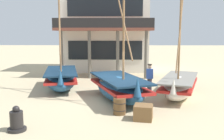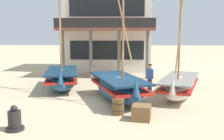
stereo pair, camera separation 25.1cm
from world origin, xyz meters
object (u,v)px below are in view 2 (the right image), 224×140
fishing_boat_centre_large (179,86)px  wooden_barrel (118,106)px  capstan_winch (15,120)px  fisherman_by_hull (150,79)px  fishing_boat_far_right (62,78)px  cargo_crate (141,112)px  harbor_building_main (108,29)px  fishing_boat_near_left (119,88)px

fishing_boat_centre_large → wooden_barrel: fishing_boat_centre_large is taller
capstan_winch → fisherman_by_hull: bearing=46.5°
fishing_boat_far_right → fisherman_by_hull: bearing=-13.1°
cargo_crate → harbor_building_main: harbor_building_main is taller
fisherman_by_hull → harbor_building_main: size_ratio=0.20×
fishing_boat_centre_large → harbor_building_main: harbor_building_main is taller
fishing_boat_far_right → fisherman_by_hull: (5.20, -1.21, 0.19)m
fisherman_by_hull → fishing_boat_centre_large: bearing=-19.1°
cargo_crate → fishing_boat_near_left: bearing=107.6°
fisherman_by_hull → capstan_winch: fisherman_by_hull is taller
wooden_barrel → harbor_building_main: bearing=94.7°
fishing_boat_near_left → wooden_barrel: size_ratio=8.30×
wooden_barrel → cargo_crate: 1.14m
fishing_boat_centre_large → cargo_crate: fishing_boat_centre_large is taller
fisherman_by_hull → capstan_winch: size_ratio=1.88×
fishing_boat_far_right → harbor_building_main: bearing=74.9°
fishing_boat_near_left → fishing_boat_centre_large: size_ratio=1.03×
fishing_boat_far_right → wooden_barrel: bearing=-54.2°
cargo_crate → harbor_building_main: 14.87m
fishing_boat_centre_large → cargo_crate: size_ratio=7.99×
fishing_boat_far_right → wooden_barrel: size_ratio=9.50×
fisherman_by_hull → wooden_barrel: (-1.69, -3.65, -0.48)m
fishing_boat_centre_large → cargo_crate: 4.42m
fishing_boat_centre_large → fisherman_by_hull: fishing_boat_centre_large is taller
fishing_boat_near_left → harbor_building_main: size_ratio=0.69×
fishing_boat_near_left → fishing_boat_far_right: 4.37m
fishing_boat_near_left → fishing_boat_centre_large: 3.32m
fisherman_by_hull → cargo_crate: size_ratio=2.38×
fishing_boat_far_right → cargo_crate: (4.43, -5.52, -0.35)m
fishing_boat_centre_large → fisherman_by_hull: bearing=160.9°
fishing_boat_near_left → fishing_boat_far_right: (-3.51, 2.61, -0.01)m
fisherman_by_hull → harbor_building_main: (-2.83, 10.02, 2.88)m
harbor_building_main → fishing_boat_centre_large: bearing=-67.6°
wooden_barrel → cargo_crate: (0.93, -0.66, -0.05)m
fishing_boat_far_right → capstan_winch: bearing=-90.7°
fisherman_by_hull → harbor_building_main: bearing=105.7°
wooden_barrel → harbor_building_main: harbor_building_main is taller
fishing_boat_centre_large → wooden_barrel: size_ratio=8.10×
fishing_boat_near_left → fisherman_by_hull: size_ratio=3.45×
cargo_crate → fishing_boat_far_right: bearing=128.8°
capstan_winch → wooden_barrel: (3.58, 1.91, 0.00)m
capstan_winch → cargo_crate: 4.68m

